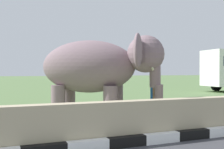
% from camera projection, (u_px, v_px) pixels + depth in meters
% --- Properties ---
extents(barrier_parapet, '(28.00, 0.36, 1.00)m').
position_uv_depth(barrier_parapet, '(125.00, 122.00, 6.25)').
color(barrier_parapet, tan).
rests_on(barrier_parapet, ground_plane).
extents(elephant, '(3.95, 3.59, 2.82)m').
position_uv_depth(elephant, '(99.00, 68.00, 8.59)').
color(elephant, slate).
rests_on(elephant, ground_plane).
extents(person_handler, '(0.43, 0.61, 1.66)m').
position_uv_depth(person_handler, '(154.00, 95.00, 8.62)').
color(person_handler, navy).
rests_on(person_handler, ground_plane).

